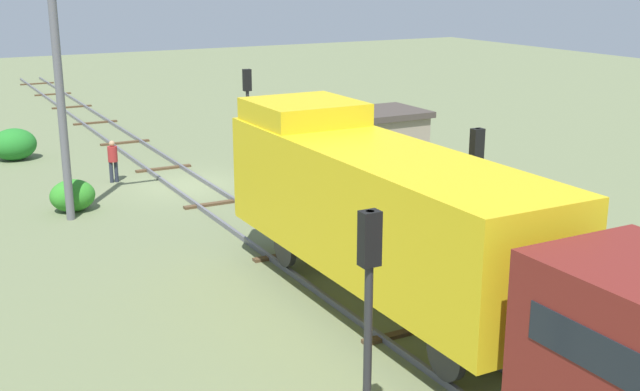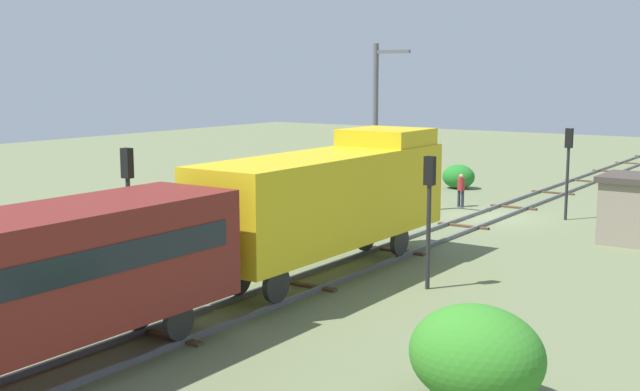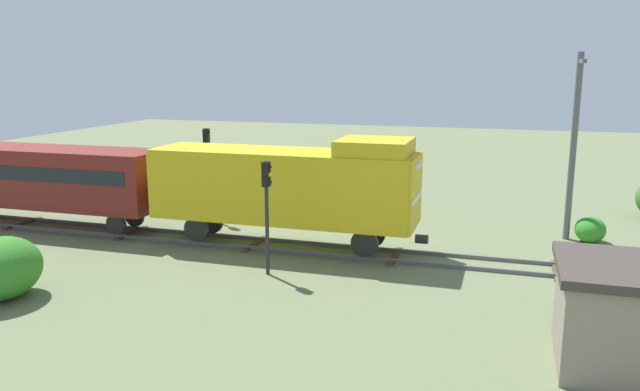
{
  "view_description": "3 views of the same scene",
  "coord_description": "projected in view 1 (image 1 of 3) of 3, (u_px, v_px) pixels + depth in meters",
  "views": [
    {
      "loc": [
        9.95,
        29.37,
        8.15
      ],
      "look_at": [
        -0.77,
        9.57,
        1.85
      ],
      "focal_mm": 45.0,
      "sensor_mm": 36.0,
      "label": 1
    },
    {
      "loc": [
        -14.49,
        35.58,
        6.74
      ],
      "look_at": [
        1.34,
        12.41,
        2.47
      ],
      "focal_mm": 45.0,
      "sensor_mm": 36.0,
      "label": 2
    },
    {
      "loc": [
        -23.91,
        5.0,
        7.59
      ],
      "look_at": [
        1.1,
        12.67,
        2.13
      ],
      "focal_mm": 35.0,
      "sensor_mm": 36.0,
      "label": 3
    }
  ],
  "objects": [
    {
      "name": "worker_near_track",
      "position": [
        113.0,
        158.0,
        31.88
      ],
      "size": [
        0.38,
        0.38,
        1.7
      ],
      "rotation": [
        0.0,
        0.0,
        4.26
      ],
      "color": "#262B38",
      "rests_on": "ground"
    },
    {
      "name": "railway_track",
      "position": [
        188.0,
        184.0,
        31.61
      ],
      "size": [
        2.4,
        73.34,
        0.16
      ],
      "color": "#595960",
      "rests_on": "ground"
    },
    {
      "name": "traffic_signal_mid",
      "position": [
        475.0,
        177.0,
        21.13
      ],
      "size": [
        0.32,
        0.34,
        4.22
      ],
      "color": "#262628",
      "rests_on": "ground"
    },
    {
      "name": "catenary_mast",
      "position": [
        62.0,
        93.0,
        26.19
      ],
      "size": [
        1.94,
        0.28,
        8.17
      ],
      "color": "#595960",
      "rests_on": "ground"
    },
    {
      "name": "ground_plane",
      "position": [
        188.0,
        186.0,
        31.63
      ],
      "size": [
        110.01,
        110.01,
        0.0
      ],
      "primitive_type": "plane",
      "color": "#66704C"
    },
    {
      "name": "bush_near",
      "position": [
        73.0,
        196.0,
        28.11
      ],
      "size": [
        1.57,
        1.28,
        1.14
      ],
      "primitive_type": "ellipsoid",
      "color": "#2F8426",
      "rests_on": "ground"
    },
    {
      "name": "traffic_signal_far",
      "position": [
        368.0,
        295.0,
        12.81
      ],
      "size": [
        0.32,
        0.34,
        4.57
      ],
      "color": "#262628",
      "rests_on": "ground"
    },
    {
      "name": "relay_hut",
      "position": [
        379.0,
        143.0,
        32.8
      ],
      "size": [
        3.5,
        2.9,
        2.74
      ],
      "color": "gray",
      "rests_on": "ground"
    },
    {
      "name": "traffic_signal_near",
      "position": [
        247.0,
        101.0,
        33.37
      ],
      "size": [
        0.32,
        0.34,
        4.27
      ],
      "color": "#262628",
      "rests_on": "ground"
    },
    {
      "name": "bush_far",
      "position": [
        14.0,
        144.0,
        35.73
      ],
      "size": [
        1.97,
        1.61,
        1.43
      ],
      "primitive_type": "ellipsoid",
      "color": "#227426",
      "rests_on": "ground"
    },
    {
      "name": "locomotive",
      "position": [
        374.0,
        204.0,
        19.25
      ],
      "size": [
        2.9,
        11.6,
        4.6
      ],
      "color": "gold",
      "rests_on": "railway_track"
    }
  ]
}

